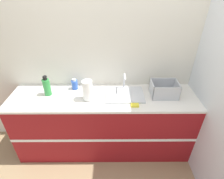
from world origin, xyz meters
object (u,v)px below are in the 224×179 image
object	(u,v)px
dish_rack	(164,90)
bottle_green	(47,87)
bottle_blue	(75,84)
sink	(125,94)
paper_towel_roll	(88,90)

from	to	relation	value
dish_rack	bottle_green	size ratio (longest dim) A/B	1.25
dish_rack	bottle_blue	bearing A→B (deg)	172.04
dish_rack	bottle_blue	xyz separation A→B (m)	(-1.13, 0.16, -0.01)
sink	dish_rack	bearing A→B (deg)	-0.85
paper_towel_roll	bottle_green	bearing A→B (deg)	168.68
bottle_blue	dish_rack	bearing A→B (deg)	-7.96
paper_towel_roll	sink	bearing A→B (deg)	10.93
sink	bottle_green	world-z (taller)	bottle_green
sink	paper_towel_roll	xyz separation A→B (m)	(-0.45, -0.09, 0.11)
bottle_blue	bottle_green	bearing A→B (deg)	-156.85
sink	dish_rack	distance (m)	0.49
bottle_green	bottle_blue	xyz separation A→B (m)	(0.31, 0.13, -0.05)
sink	paper_towel_roll	distance (m)	0.47
paper_towel_roll	bottle_blue	world-z (taller)	paper_towel_roll
dish_rack	bottle_blue	distance (m)	1.15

